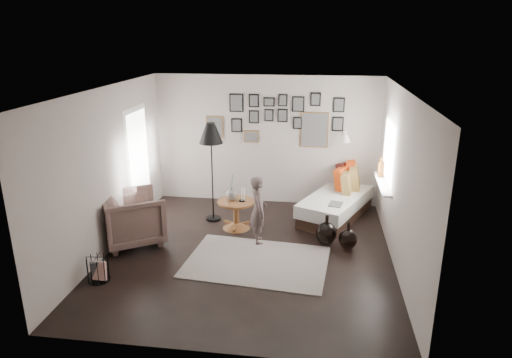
# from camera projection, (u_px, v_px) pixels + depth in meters

# --- Properties ---
(ground) EXTENTS (4.80, 4.80, 0.00)m
(ground) POSITION_uv_depth(u_px,v_px,m) (249.00, 253.00, 7.32)
(ground) COLOR black
(ground) RESTS_ON ground
(wall_back) EXTENTS (4.50, 0.00, 4.50)m
(wall_back) POSITION_uv_depth(u_px,v_px,m) (266.00, 141.00, 9.18)
(wall_back) COLOR #A0948C
(wall_back) RESTS_ON ground
(wall_front) EXTENTS (4.50, 0.00, 4.50)m
(wall_front) POSITION_uv_depth(u_px,v_px,m) (213.00, 247.00, 4.66)
(wall_front) COLOR #A0948C
(wall_front) RESTS_ON ground
(wall_left) EXTENTS (0.00, 4.80, 4.80)m
(wall_left) POSITION_uv_depth(u_px,v_px,m) (108.00, 171.00, 7.21)
(wall_left) COLOR #A0948C
(wall_left) RESTS_ON ground
(wall_right) EXTENTS (0.00, 4.80, 4.80)m
(wall_right) POSITION_uv_depth(u_px,v_px,m) (401.00, 183.00, 6.63)
(wall_right) COLOR #A0948C
(wall_right) RESTS_ON ground
(ceiling) EXTENTS (4.80, 4.80, 0.00)m
(ceiling) POSITION_uv_depth(u_px,v_px,m) (248.00, 90.00, 6.52)
(ceiling) COLOR white
(ceiling) RESTS_ON wall_back
(door_left) EXTENTS (0.00, 2.14, 2.14)m
(door_left) POSITION_uv_depth(u_px,v_px,m) (139.00, 165.00, 8.42)
(door_left) COLOR white
(door_left) RESTS_ON wall_left
(window_right) EXTENTS (0.15, 1.32, 1.30)m
(window_right) POSITION_uv_depth(u_px,v_px,m) (382.00, 179.00, 8.02)
(window_right) COLOR white
(window_right) RESTS_ON wall_right
(gallery_wall) EXTENTS (2.74, 0.03, 1.08)m
(gallery_wall) POSITION_uv_depth(u_px,v_px,m) (281.00, 119.00, 8.99)
(gallery_wall) COLOR brown
(gallery_wall) RESTS_ON wall_back
(wall_sconce) EXTENTS (0.18, 0.36, 0.16)m
(wall_sconce) POSITION_uv_depth(u_px,v_px,m) (346.00, 138.00, 8.68)
(wall_sconce) COLOR white
(wall_sconce) RESTS_ON wall_back
(rug) EXTENTS (2.27, 1.70, 0.01)m
(rug) POSITION_uv_depth(u_px,v_px,m) (257.00, 262.00, 7.05)
(rug) COLOR silver
(rug) RESTS_ON ground
(pedestal_table) EXTENTS (0.67, 0.67, 0.53)m
(pedestal_table) POSITION_uv_depth(u_px,v_px,m) (236.00, 215.00, 8.20)
(pedestal_table) COLOR brown
(pedestal_table) RESTS_ON ground
(vase) EXTENTS (0.19, 0.19, 0.48)m
(vase) POSITION_uv_depth(u_px,v_px,m) (232.00, 192.00, 8.10)
(vase) COLOR black
(vase) RESTS_ON pedestal_table
(candles) EXTENTS (0.11, 0.11, 0.25)m
(candles) POSITION_uv_depth(u_px,v_px,m) (242.00, 195.00, 8.06)
(candles) COLOR black
(candles) RESTS_ON pedestal_table
(daybed) EXTENTS (1.59, 2.15, 0.98)m
(daybed) POSITION_uv_depth(u_px,v_px,m) (337.00, 199.00, 8.79)
(daybed) COLOR black
(daybed) RESTS_ON ground
(magazine_on_daybed) EXTENTS (0.29, 0.34, 0.02)m
(magazine_on_daybed) POSITION_uv_depth(u_px,v_px,m) (336.00, 204.00, 8.14)
(magazine_on_daybed) COLOR black
(magazine_on_daybed) RESTS_ON daybed
(armchair) EXTENTS (1.31, 1.31, 0.87)m
(armchair) POSITION_uv_depth(u_px,v_px,m) (133.00, 218.00, 7.59)
(armchair) COLOR brown
(armchair) RESTS_ON ground
(armchair_cushion) EXTENTS (0.55, 0.55, 0.18)m
(armchair_cushion) POSITION_uv_depth(u_px,v_px,m) (136.00, 215.00, 7.62)
(armchair_cushion) COLOR silver
(armchair_cushion) RESTS_ON armchair
(floor_lamp) EXTENTS (0.43, 0.43, 1.85)m
(floor_lamp) POSITION_uv_depth(u_px,v_px,m) (211.00, 137.00, 8.16)
(floor_lamp) COLOR black
(floor_lamp) RESTS_ON ground
(magazine_basket) EXTENTS (0.33, 0.33, 0.37)m
(magazine_basket) POSITION_uv_depth(u_px,v_px,m) (98.00, 269.00, 6.48)
(magazine_basket) COLOR black
(magazine_basket) RESTS_ON ground
(demijohn_large) EXTENTS (0.34, 0.34, 0.51)m
(demijohn_large) POSITION_uv_depth(u_px,v_px,m) (326.00, 233.00, 7.58)
(demijohn_large) COLOR black
(demijohn_large) RESTS_ON ground
(demijohn_small) EXTENTS (0.30, 0.30, 0.47)m
(demijohn_small) POSITION_uv_depth(u_px,v_px,m) (348.00, 239.00, 7.43)
(demijohn_small) COLOR black
(demijohn_small) RESTS_ON ground
(child) EXTENTS (0.40, 0.49, 1.17)m
(child) POSITION_uv_depth(u_px,v_px,m) (258.00, 210.00, 7.55)
(child) COLOR #554343
(child) RESTS_ON ground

